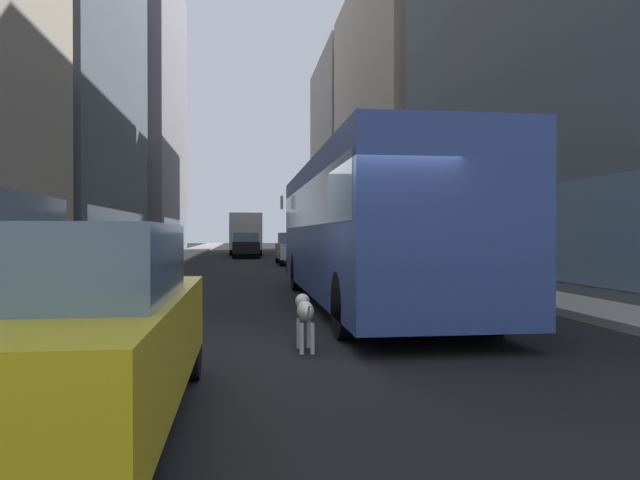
{
  "coord_description": "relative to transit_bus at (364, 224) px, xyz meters",
  "views": [
    {
      "loc": [
        -1.43,
        -8.01,
        1.55
      ],
      "look_at": [
        0.48,
        6.59,
        1.4
      ],
      "focal_mm": 33.37,
      "sensor_mm": 36.0,
      "label": 1
    }
  ],
  "objects": [
    {
      "name": "building_right_far",
      "position": [
        10.7,
        45.57,
        7.68
      ],
      "size": [
        11.52,
        16.35,
        18.92
      ],
      "color": "gray",
      "rests_on": "ground"
    },
    {
      "name": "dalmatian_dog",
      "position": [
        -1.81,
        -4.9,
        -1.26
      ],
      "size": [
        0.22,
        0.96,
        0.72
      ],
      "color": "white",
      "rests_on": "ground"
    },
    {
      "name": "car_silver_sedan",
      "position": [
        1.6,
        32.7,
        -0.96
      ],
      "size": [
        1.73,
        4.17,
        1.62
      ],
      "color": "#B7BABF",
      "rests_on": "ground"
    },
    {
      "name": "car_black_suv",
      "position": [
        -2.4,
        26.16,
        -0.96
      ],
      "size": [
        1.7,
        4.14,
        1.62
      ],
      "color": "black",
      "rests_on": "ground"
    },
    {
      "name": "transit_bus",
      "position": [
        0.0,
        0.0,
        0.0
      ],
      "size": [
        2.78,
        11.53,
        3.05
      ],
      "color": "#33478C",
      "rests_on": "ground"
    },
    {
      "name": "car_white_van",
      "position": [
        0.0,
        17.31,
        -0.96
      ],
      "size": [
        1.74,
        4.26,
        1.62
      ],
      "color": "silver",
      "rests_on": "ground"
    },
    {
      "name": "sidewalk_left",
      "position": [
        -6.9,
        30.26,
        -1.7
      ],
      "size": [
        2.4,
        110.0,
        0.15
      ],
      "primitive_type": "cube",
      "color": "#9E9991",
      "rests_on": "ground"
    },
    {
      "name": "building_left_mid",
      "position": [
        -13.1,
        20.57,
        8.21
      ],
      "size": [
        8.13,
        16.9,
        20.0
      ],
      "color": "#4C515B",
      "rests_on": "ground"
    },
    {
      "name": "building_right_mid",
      "position": [
        10.7,
        26.51,
        7.71
      ],
      "size": [
        11.46,
        19.77,
        19.0
      ],
      "color": "#A0937F",
      "rests_on": "ground"
    },
    {
      "name": "ground_plane",
      "position": [
        -1.2,
        30.26,
        -1.78
      ],
      "size": [
        120.0,
        120.0,
        0.0
      ],
      "primitive_type": "plane",
      "color": "black"
    },
    {
      "name": "car_yellow_taxi",
      "position": [
        -4.0,
        -8.12,
        -0.95
      ],
      "size": [
        1.84,
        4.32,
        1.62
      ],
      "color": "yellow",
      "rests_on": "ground"
    },
    {
      "name": "sidewalk_right",
      "position": [
        4.5,
        30.26,
        -1.7
      ],
      "size": [
        2.4,
        110.0,
        0.15
      ],
      "primitive_type": "cube",
      "color": "#ADA89E",
      "rests_on": "ground"
    },
    {
      "name": "car_blue_hatchback",
      "position": [
        1.6,
        27.33,
        -0.95
      ],
      "size": [
        1.82,
        4.64,
        1.62
      ],
      "color": "#4C6BB7",
      "rests_on": "ground"
    },
    {
      "name": "building_left_far",
      "position": [
        -13.1,
        40.14,
        10.6
      ],
      "size": [
        9.62,
        19.2,
        24.77
      ],
      "color": "slate",
      "rests_on": "ground"
    },
    {
      "name": "box_truck",
      "position": [
        -2.4,
        32.47,
        -0.11
      ],
      "size": [
        2.3,
        7.5,
        3.05
      ],
      "color": "#19519E",
      "rests_on": "ground"
    },
    {
      "name": "car_red_coupe",
      "position": [
        1.6,
        37.77,
        -0.95
      ],
      "size": [
        1.74,
        4.58,
        1.62
      ],
      "color": "red",
      "rests_on": "ground"
    }
  ]
}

